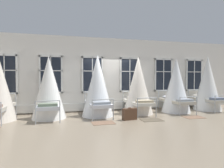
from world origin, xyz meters
name	(u,v)px	position (x,y,z in m)	size (l,w,h in m)	color
ground	(117,114)	(0.00, 0.00, 0.00)	(27.50, 27.50, 0.00)	gray
back_wall_with_windows	(111,75)	(0.00, 1.08, 1.77)	(14.75, 0.10, 3.54)	silver
window_bank	(112,91)	(0.00, 0.96, 0.99)	(10.43, 0.10, 2.54)	black
cot_second	(49,88)	(-2.85, -0.11, 1.20)	(1.33, 1.95, 2.48)	#9EA3A8
cot_third	(98,86)	(-0.90, -0.14, 1.25)	(1.33, 1.95, 2.59)	#9EA3A8
cot_fourth	(138,86)	(0.95, -0.09, 1.25)	(1.33, 1.94, 2.58)	#9EA3A8
cot_fifth	(176,86)	(2.85, -0.15, 1.22)	(1.33, 1.95, 2.52)	#9EA3A8
cot_sixth	(207,84)	(4.68, -0.07, 1.29)	(1.33, 1.94, 2.68)	#9EA3A8
rug_third	(103,123)	(-0.94, -1.45, 0.01)	(0.80, 0.56, 0.01)	brown
rug_fourth	(151,120)	(0.94, -1.45, 0.01)	(0.80, 0.56, 0.01)	brown
rug_fifth	(194,117)	(2.82, -1.45, 0.01)	(0.80, 0.56, 0.01)	brown
suitcase_dark	(130,114)	(0.15, -1.20, 0.22)	(0.59, 0.31, 0.47)	#472D1E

